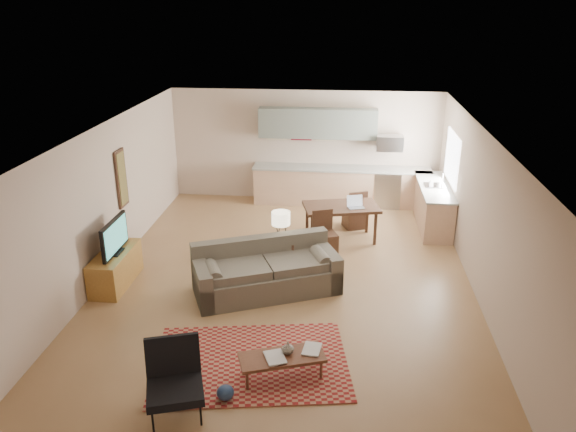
# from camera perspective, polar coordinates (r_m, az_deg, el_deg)

# --- Properties ---
(room) EXTENTS (9.00, 9.00, 9.00)m
(room) POSITION_cam_1_polar(r_m,az_deg,el_deg) (9.50, -0.18, 0.47)
(room) COLOR olive
(room) RESTS_ON ground
(kitchen_counter_back) EXTENTS (4.26, 0.64, 0.92)m
(kitchen_counter_back) POSITION_cam_1_polar(r_m,az_deg,el_deg) (13.69, 5.40, 3.07)
(kitchen_counter_back) COLOR tan
(kitchen_counter_back) RESTS_ON ground
(kitchen_counter_right) EXTENTS (0.64, 2.26, 0.92)m
(kitchen_counter_right) POSITION_cam_1_polar(r_m,az_deg,el_deg) (12.73, 14.50, 1.03)
(kitchen_counter_right) COLOR tan
(kitchen_counter_right) RESTS_ON ground
(kitchen_range) EXTENTS (0.62, 0.62, 0.90)m
(kitchen_range) POSITION_cam_1_polar(r_m,az_deg,el_deg) (13.73, 9.99, 2.85)
(kitchen_range) COLOR #A5A8AD
(kitchen_range) RESTS_ON ground
(kitchen_microwave) EXTENTS (0.62, 0.40, 0.35)m
(kitchen_microwave) POSITION_cam_1_polar(r_m,az_deg,el_deg) (13.45, 10.29, 7.32)
(kitchen_microwave) COLOR #A5A8AD
(kitchen_microwave) RESTS_ON room
(upper_cabinets) EXTENTS (2.80, 0.34, 0.70)m
(upper_cabinets) POSITION_cam_1_polar(r_m,az_deg,el_deg) (13.46, 3.04, 9.39)
(upper_cabinets) COLOR slate
(upper_cabinets) RESTS_ON room
(window_right) EXTENTS (0.02, 1.40, 1.05)m
(window_right) POSITION_cam_1_polar(r_m,az_deg,el_deg) (12.46, 16.32, 5.68)
(window_right) COLOR white
(window_right) RESTS_ON room
(wall_art_left) EXTENTS (0.06, 0.42, 1.10)m
(wall_art_left) POSITION_cam_1_polar(r_m,az_deg,el_deg) (11.04, -16.53, 3.68)
(wall_art_left) COLOR olive
(wall_art_left) RESTS_ON room
(triptych) EXTENTS (1.70, 0.04, 0.50)m
(triptych) POSITION_cam_1_polar(r_m,az_deg,el_deg) (13.66, 1.36, 8.74)
(triptych) COLOR beige
(triptych) RESTS_ON room
(rug) EXTENTS (2.91, 2.23, 0.02)m
(rug) POSITION_cam_1_polar(r_m,az_deg,el_deg) (8.06, -3.76, -14.59)
(rug) COLOR maroon
(rug) RESTS_ON floor
(sofa) EXTENTS (2.76, 2.00, 0.88)m
(sofa) POSITION_cam_1_polar(r_m,az_deg,el_deg) (9.55, -2.20, -5.38)
(sofa) COLOR #595346
(sofa) RESTS_ON floor
(coffee_table) EXTENTS (1.21, 0.79, 0.34)m
(coffee_table) POSITION_cam_1_polar(r_m,az_deg,el_deg) (7.70, -0.61, -15.03)
(coffee_table) COLOR #502A1A
(coffee_table) RESTS_ON floor
(book_a) EXTENTS (0.48, 0.50, 0.03)m
(book_a) POSITION_cam_1_polar(r_m,az_deg,el_deg) (7.52, -2.26, -14.34)
(book_a) COLOR maroon
(book_a) RESTS_ON coffee_table
(book_b) EXTENTS (0.31, 0.37, 0.02)m
(book_b) POSITION_cam_1_polar(r_m,az_deg,el_deg) (7.73, 1.57, -13.27)
(book_b) COLOR navy
(book_b) RESTS_ON coffee_table
(vase) EXTENTS (0.20, 0.20, 0.17)m
(vase) POSITION_cam_1_polar(r_m,az_deg,el_deg) (7.60, -0.02, -13.22)
(vase) COLOR black
(vase) RESTS_ON coffee_table
(armchair) EXTENTS (0.97, 0.97, 0.88)m
(armchair) POSITION_cam_1_polar(r_m,az_deg,el_deg) (7.11, -11.46, -16.29)
(armchair) COLOR black
(armchair) RESTS_ON floor
(tv_credenza) EXTENTS (0.51, 1.31, 0.61)m
(tv_credenza) POSITION_cam_1_polar(r_m,az_deg,el_deg) (10.32, -17.12, -5.10)
(tv_credenza) COLOR olive
(tv_credenza) RESTS_ON floor
(tv) EXTENTS (0.10, 1.01, 0.61)m
(tv) POSITION_cam_1_polar(r_m,az_deg,el_deg) (10.06, -17.23, -2.02)
(tv) COLOR black
(tv) RESTS_ON tv_credenza
(console_table) EXTENTS (0.65, 0.49, 0.68)m
(console_table) POSITION_cam_1_polar(r_m,az_deg,el_deg) (10.20, -0.71, -4.16)
(console_table) COLOR #392318
(console_table) RESTS_ON floor
(table_lamp) EXTENTS (0.43, 0.43, 0.55)m
(table_lamp) POSITION_cam_1_polar(r_m,az_deg,el_deg) (9.95, -0.73, -0.96)
(table_lamp) COLOR beige
(table_lamp) RESTS_ON console_table
(dining_table) EXTENTS (1.66, 1.18, 0.76)m
(dining_table) POSITION_cam_1_polar(r_m,az_deg,el_deg) (11.64, 5.37, -0.71)
(dining_table) COLOR #392318
(dining_table) RESTS_ON floor
(dining_chair_near) EXTENTS (0.55, 0.56, 0.87)m
(dining_chair_near) POSITION_cam_1_polar(r_m,az_deg,el_deg) (10.95, 3.81, -1.81)
(dining_chair_near) COLOR #392318
(dining_chair_near) RESTS_ON floor
(dining_chair_far) EXTENTS (0.55, 0.56, 0.88)m
(dining_chair_far) POSITION_cam_1_polar(r_m,az_deg,el_deg) (12.31, 6.77, 0.79)
(dining_chair_far) COLOR #392318
(dining_chair_far) RESTS_ON floor
(laptop) EXTENTS (0.38, 0.32, 0.24)m
(laptop) POSITION_cam_1_polar(r_m,az_deg,el_deg) (11.38, 6.95, 1.38)
(laptop) COLOR #A5A8AD
(laptop) RESTS_ON dining_table
(soap_bottle) EXTENTS (0.09, 0.10, 0.19)m
(soap_bottle) POSITION_cam_1_polar(r_m,az_deg,el_deg) (12.45, 14.34, 3.29)
(soap_bottle) COLOR beige
(soap_bottle) RESTS_ON kitchen_counter_right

